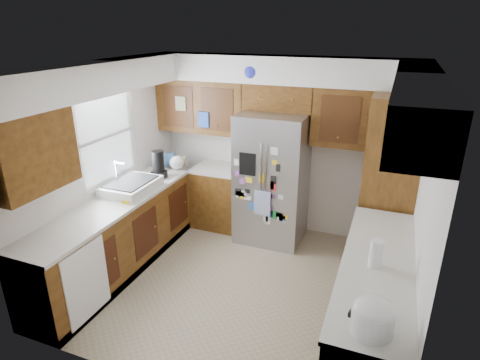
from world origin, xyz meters
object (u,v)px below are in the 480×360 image
pantry (389,183)px  paper_towel (376,253)px  rice_cooker (373,316)px  fridge (272,178)px

pantry → paper_towel: pantry is taller
rice_cooker → pantry: bearing=90.0°
fridge → pantry: bearing=-2.1°
rice_cooker → paper_towel: 0.84m
pantry → paper_towel: (-0.04, -1.69, -0.03)m
fridge → paper_towel: (1.46, -1.74, 0.15)m
pantry → rice_cooker: (-0.00, -2.53, -0.02)m
fridge → rice_cooker: 2.99m
pantry → rice_cooker: bearing=-90.0°
pantry → fridge: pantry is taller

